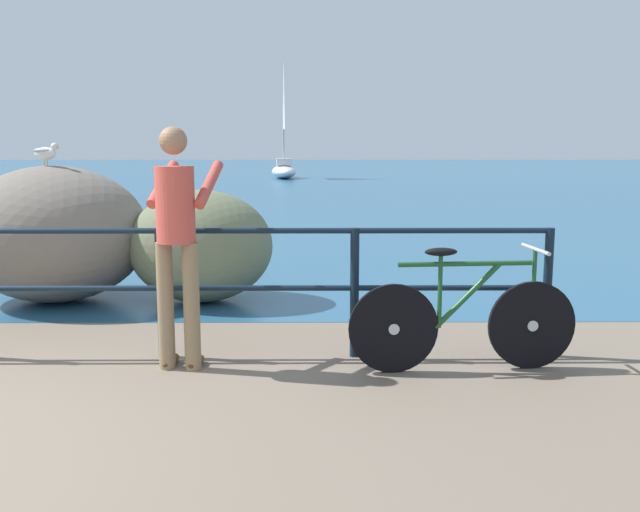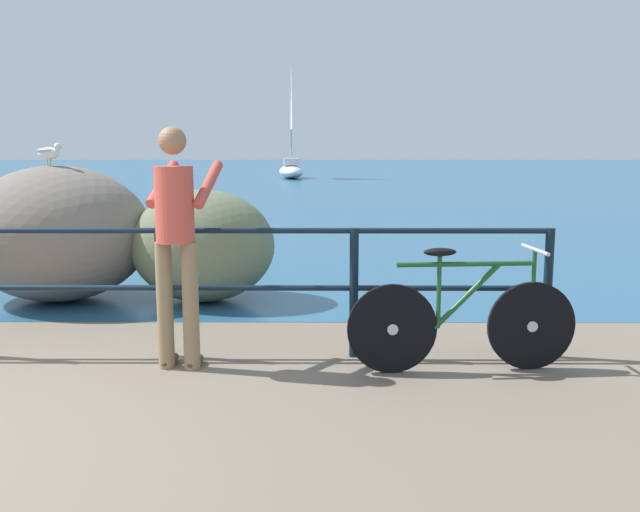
{
  "view_description": "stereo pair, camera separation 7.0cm",
  "coord_description": "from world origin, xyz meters",
  "px_view_note": "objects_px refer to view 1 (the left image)",
  "views": [
    {
      "loc": [
        2.71,
        -3.27,
        1.63
      ],
      "look_at": [
        2.75,
        2.35,
        0.74
      ],
      "focal_mm": 38.47,
      "sensor_mm": 36.0,
      "label": 1
    },
    {
      "loc": [
        2.78,
        -3.27,
        1.63
      ],
      "look_at": [
        2.75,
        2.35,
        0.74
      ],
      "focal_mm": 38.47,
      "sensor_mm": 36.0,
      "label": 2
    }
  ],
  "objects_px": {
    "bicycle": "(464,319)",
    "breakwater_boulder_right": "(201,246)",
    "person_at_railing": "(177,236)",
    "sailboat": "(284,165)",
    "breakwater_boulder_main": "(55,234)",
    "seagull": "(46,152)"
  },
  "relations": [
    {
      "from": "breakwater_boulder_right",
      "to": "breakwater_boulder_main",
      "type": "bearing_deg",
      "value": 177.95
    },
    {
      "from": "breakwater_boulder_main",
      "to": "seagull",
      "type": "xyz_separation_m",
      "value": [
        -0.02,
        -0.08,
        0.86
      ]
    },
    {
      "from": "person_at_railing",
      "to": "seagull",
      "type": "xyz_separation_m",
      "value": [
        -1.78,
        2.23,
        0.59
      ]
    },
    {
      "from": "person_at_railing",
      "to": "breakwater_boulder_right",
      "type": "relative_size",
      "value": 1.17
    },
    {
      "from": "breakwater_boulder_right",
      "to": "sailboat",
      "type": "bearing_deg",
      "value": 90.89
    },
    {
      "from": "breakwater_boulder_right",
      "to": "seagull",
      "type": "height_order",
      "value": "seagull"
    },
    {
      "from": "breakwater_boulder_main",
      "to": "seagull",
      "type": "relative_size",
      "value": 5.74
    },
    {
      "from": "person_at_railing",
      "to": "sailboat",
      "type": "xyz_separation_m",
      "value": [
        -0.68,
        32.33,
        -0.28
      ]
    },
    {
      "from": "seagull",
      "to": "sailboat",
      "type": "xyz_separation_m",
      "value": [
        1.11,
        30.1,
        -0.88
      ]
    },
    {
      "from": "breakwater_boulder_main",
      "to": "breakwater_boulder_right",
      "type": "relative_size",
      "value": 1.28
    },
    {
      "from": "bicycle",
      "to": "seagull",
      "type": "distance_m",
      "value": 4.67
    },
    {
      "from": "person_at_railing",
      "to": "breakwater_boulder_main",
      "type": "relative_size",
      "value": 0.91
    },
    {
      "from": "person_at_railing",
      "to": "sailboat",
      "type": "height_order",
      "value": "sailboat"
    },
    {
      "from": "bicycle",
      "to": "breakwater_boulder_right",
      "type": "distance_m",
      "value": 3.28
    },
    {
      "from": "person_at_railing",
      "to": "breakwater_boulder_right",
      "type": "distance_m",
      "value": 2.3
    },
    {
      "from": "person_at_railing",
      "to": "sailboat",
      "type": "bearing_deg",
      "value": 10.48
    },
    {
      "from": "breakwater_boulder_main",
      "to": "bicycle",
      "type": "bearing_deg",
      "value": -31.63
    },
    {
      "from": "breakwater_boulder_right",
      "to": "sailboat",
      "type": "relative_size",
      "value": 0.25
    },
    {
      "from": "bicycle",
      "to": "breakwater_boulder_right",
      "type": "xyz_separation_m",
      "value": [
        -2.31,
        2.32,
        0.21
      ]
    },
    {
      "from": "breakwater_boulder_main",
      "to": "sailboat",
      "type": "distance_m",
      "value": 30.04
    },
    {
      "from": "person_at_railing",
      "to": "seagull",
      "type": "distance_m",
      "value": 2.92
    },
    {
      "from": "person_at_railing",
      "to": "breakwater_boulder_main",
      "type": "bearing_deg",
      "value": 46.72
    }
  ]
}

